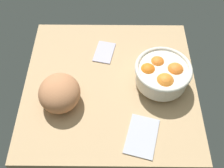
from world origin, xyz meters
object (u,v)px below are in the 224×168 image
(fruit_bowl, at_px, (162,73))
(napkin_folded, at_px, (104,52))
(napkin_spare, at_px, (142,136))
(bread_loaf, at_px, (60,93))

(fruit_bowl, distance_m, napkin_folded, 0.28)
(fruit_bowl, distance_m, napkin_spare, 0.25)
(fruit_bowl, xyz_separation_m, bread_loaf, (0.09, -0.37, -0.01))
(bread_loaf, height_order, napkin_folded, bread_loaf)
(napkin_folded, xyz_separation_m, napkin_spare, (0.38, 0.14, 0.00))
(fruit_bowl, bearing_deg, napkin_folded, -125.75)
(bread_loaf, relative_size, napkin_folded, 1.37)
(napkin_spare, bearing_deg, fruit_bowl, 160.03)
(fruit_bowl, height_order, napkin_folded, fruit_bowl)
(bread_loaf, xyz_separation_m, napkin_spare, (0.14, 0.29, -0.05))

